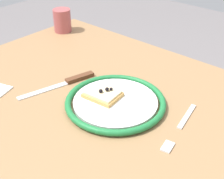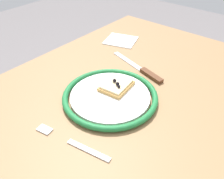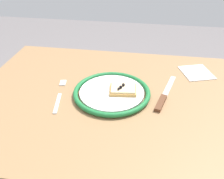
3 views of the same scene
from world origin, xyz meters
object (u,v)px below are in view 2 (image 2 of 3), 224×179
(dining_table, at_px, (121,120))
(plate, at_px, (110,96))
(knife, at_px, (144,71))
(napkin, at_px, (121,40))
(fork, at_px, (71,142))
(pizza_slice_near, at_px, (116,86))

(dining_table, height_order, plate, plate)
(knife, distance_m, napkin, 0.24)
(plate, height_order, fork, plate)
(knife, relative_size, fork, 1.18)
(dining_table, bearing_deg, pizza_slice_near, 97.85)
(dining_table, bearing_deg, fork, -174.40)
(dining_table, distance_m, napkin, 0.37)
(dining_table, distance_m, knife, 0.18)
(plate, distance_m, knife, 0.18)
(knife, bearing_deg, dining_table, -175.05)
(plate, bearing_deg, fork, -169.69)
(plate, bearing_deg, dining_table, -16.46)
(dining_table, xyz_separation_m, fork, (-0.22, -0.02, 0.11))
(pizza_slice_near, relative_size, napkin, 0.82)
(dining_table, xyz_separation_m, knife, (0.14, 0.01, 0.11))
(pizza_slice_near, xyz_separation_m, napkin, (0.28, 0.20, -0.02))
(plate, xyz_separation_m, pizza_slice_near, (0.04, 0.01, 0.01))
(knife, bearing_deg, plate, -179.75)
(knife, bearing_deg, fork, -174.65)
(plate, bearing_deg, knife, 0.25)
(dining_table, bearing_deg, plate, 163.54)
(dining_table, height_order, pizza_slice_near, pizza_slice_near)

